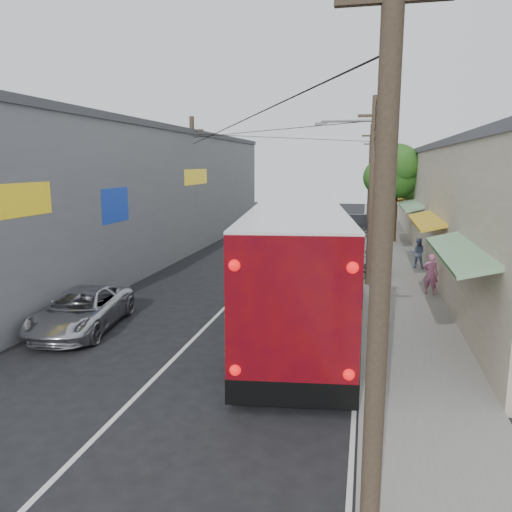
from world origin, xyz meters
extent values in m
plane|color=black|center=(0.00, 0.00, 0.00)|extent=(120.00, 120.00, 0.00)
cube|color=slate|center=(6.50, 20.00, 0.06)|extent=(3.00, 80.00, 0.12)
cube|color=beige|center=(11.00, 22.00, 3.00)|extent=(6.00, 40.00, 6.00)
cube|color=#4C4C51|center=(11.00, 22.00, 6.10)|extent=(6.20, 40.00, 0.30)
cube|color=#1B7A26|center=(7.70, 6.00, 2.90)|extent=(1.39, 6.00, 0.46)
cube|color=orange|center=(7.70, 14.00, 2.90)|extent=(1.39, 6.00, 0.46)
cube|color=#1B7A26|center=(7.70, 22.00, 2.90)|extent=(1.39, 6.00, 0.46)
cube|color=orange|center=(7.70, 30.00, 2.90)|extent=(1.39, 6.00, 0.46)
cube|color=#1B7A26|center=(7.70, 38.00, 2.90)|extent=(1.39, 6.00, 0.46)
cube|color=gray|center=(-8.50, 18.00, 3.50)|extent=(7.00, 36.00, 7.00)
cube|color=#4C4C51|center=(-8.50, 18.00, 7.10)|extent=(7.20, 36.00, 0.30)
cube|color=yellow|center=(-5.05, 4.00, 4.20)|extent=(0.12, 3.50, 1.00)
cube|color=#1433A5|center=(-5.05, 10.00, 3.60)|extent=(0.12, 2.20, 1.40)
cube|color=yellow|center=(-5.05, 20.00, 4.50)|extent=(0.12, 4.00, 0.90)
cylinder|color=#473828|center=(5.20, -2.00, 4.00)|extent=(0.28, 0.28, 8.00)
cylinder|color=#473828|center=(5.20, 13.00, 4.00)|extent=(0.28, 0.28, 8.00)
cube|color=#473828|center=(5.20, 13.00, 7.20)|extent=(1.40, 0.12, 0.12)
cylinder|color=#473828|center=(5.20, 28.00, 4.00)|extent=(0.28, 0.28, 8.00)
cube|color=#473828|center=(5.20, 28.00, 7.20)|extent=(1.40, 0.12, 0.12)
cylinder|color=#473828|center=(5.20, 43.00, 4.00)|extent=(0.28, 0.28, 8.00)
cube|color=#473828|center=(5.20, 43.00, 7.20)|extent=(1.40, 0.12, 0.12)
cylinder|color=#473828|center=(-5.20, 20.00, 4.00)|extent=(0.28, 0.28, 8.00)
cube|color=#473828|center=(-5.20, 20.00, 7.20)|extent=(1.40, 0.12, 0.12)
cylinder|color=#59595E|center=(4.10, 13.00, 7.00)|extent=(2.20, 0.10, 0.10)
cube|color=#59595E|center=(3.00, 13.00, 6.90)|extent=(0.50, 0.18, 0.12)
cylinder|color=#3F2B19|center=(6.80, 26.00, 2.00)|extent=(0.44, 0.44, 4.00)
sphere|color=#245216|center=(6.80, 26.00, 4.80)|extent=(3.60, 3.60, 3.60)
sphere|color=#245216|center=(7.80, 26.60, 4.20)|extent=(2.60, 2.60, 2.60)
sphere|color=#245216|center=(5.90, 25.60, 4.40)|extent=(2.40, 2.40, 2.40)
sphere|color=#245216|center=(7.20, 25.00, 5.20)|extent=(2.20, 2.20, 2.20)
sphere|color=#245216|center=(6.50, 26.90, 5.00)|extent=(2.00, 2.00, 2.00)
cube|color=white|center=(2.77, 7.75, 1.29)|extent=(4.42, 13.66, 2.12)
cube|color=black|center=(2.70, 8.30, 2.85)|extent=(4.17, 11.44, 1.12)
cube|color=white|center=(2.77, 7.75, 3.63)|extent=(4.42, 13.66, 0.56)
cube|color=maroon|center=(3.60, 1.07, 2.24)|extent=(2.76, 0.43, 3.24)
cube|color=black|center=(3.60, 1.07, 0.50)|extent=(2.79, 0.45, 0.56)
sphere|color=red|center=(2.44, 0.89, 1.01)|extent=(0.25, 0.25, 0.25)
sphere|color=red|center=(4.77, 1.18, 1.01)|extent=(0.25, 0.25, 0.25)
sphere|color=red|center=(2.44, 0.89, 3.24)|extent=(0.25, 0.25, 0.25)
sphere|color=red|center=(4.77, 1.18, 3.24)|extent=(0.25, 0.25, 0.25)
cylinder|color=black|center=(1.96, 2.91, 0.56)|extent=(0.47, 1.15, 1.12)
cylinder|color=black|center=(4.74, 3.26, 0.56)|extent=(0.47, 1.15, 1.12)
cylinder|color=black|center=(0.97, 10.90, 0.56)|extent=(0.47, 1.15, 1.12)
cylinder|color=black|center=(3.75, 11.25, 0.56)|extent=(0.47, 1.15, 1.12)
cylinder|color=black|center=(0.77, 12.57, 0.56)|extent=(0.47, 1.15, 1.12)
cylinder|color=black|center=(3.54, 12.91, 0.56)|extent=(0.47, 1.15, 1.12)
imported|color=silver|center=(-3.80, 5.19, 0.65)|extent=(2.74, 4.91, 1.30)
imported|color=gray|center=(4.60, 16.75, 0.85)|extent=(3.05, 6.08, 1.69)
imported|color=#232227|center=(3.80, 20.28, 0.71)|extent=(1.94, 4.29, 1.43)
imported|color=black|center=(4.60, 28.60, 0.79)|extent=(2.13, 4.92, 1.58)
imported|color=#C66894|center=(7.60, 11.86, 0.94)|extent=(0.68, 0.53, 1.64)
imported|color=#8FA2D0|center=(7.60, 17.13, 0.88)|extent=(0.81, 0.67, 1.51)
camera|label=1|loc=(4.98, -8.61, 5.25)|focal=35.00mm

